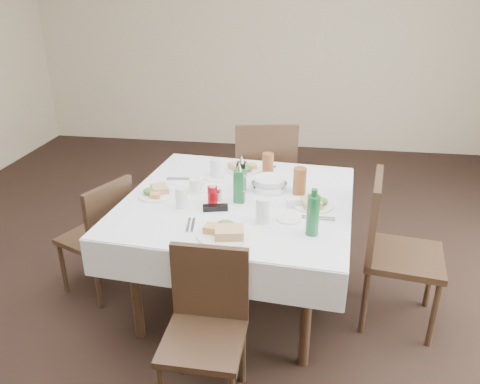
{
  "coord_description": "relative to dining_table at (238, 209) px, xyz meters",
  "views": [
    {
      "loc": [
        0.5,
        -2.45,
        1.98
      ],
      "look_at": [
        0.11,
        0.16,
        0.8
      ],
      "focal_mm": 35.0,
      "sensor_mm": 36.0,
      "label": 1
    }
  ],
  "objects": [
    {
      "name": "sugar_caddy",
      "position": [
        0.35,
        -0.06,
        0.1
      ],
      "size": [
        0.11,
        0.09,
        0.05
      ],
      "color": "white",
      "rests_on": "dining_table"
    },
    {
      "name": "green_bottle",
      "position": [
        0.45,
        -0.39,
        0.19
      ],
      "size": [
        0.07,
        0.07,
        0.26
      ],
      "color": "#1A6330",
      "rests_on": "dining_table"
    },
    {
      "name": "bread_basket",
      "position": [
        0.18,
        0.17,
        0.11
      ],
      "size": [
        0.23,
        0.23,
        0.08
      ],
      "color": "silver",
      "rests_on": "dining_table"
    },
    {
      "name": "side_plate_b",
      "position": [
        0.33,
        -0.24,
        0.08
      ],
      "size": [
        0.14,
        0.14,
        0.01
      ],
      "color": "white",
      "rests_on": "dining_table"
    },
    {
      "name": "meal_south",
      "position": [
        0.0,
        -0.48,
        0.1
      ],
      "size": [
        0.28,
        0.28,
        0.06
      ],
      "color": "white",
      "rests_on": "dining_table"
    },
    {
      "name": "coffee_mug",
      "position": [
        -0.28,
        0.05,
        0.12
      ],
      "size": [
        0.12,
        0.12,
        0.09
      ],
      "color": "white",
      "rests_on": "dining_table"
    },
    {
      "name": "chair_west",
      "position": [
        -0.91,
        -0.04,
        -0.21
      ],
      "size": [
        0.52,
        0.52,
        0.83
      ],
      "color": "#311F13",
      "rests_on": "ground"
    },
    {
      "name": "oil_cruet_dark",
      "position": [
        0.0,
        0.11,
        0.18
      ],
      "size": [
        0.06,
        0.06,
        0.24
      ],
      "color": "black",
      "rests_on": "dining_table"
    },
    {
      "name": "iced_tea_a",
      "position": [
        0.15,
        0.39,
        0.16
      ],
      "size": [
        0.08,
        0.08,
        0.16
      ],
      "color": "brown",
      "rests_on": "dining_table"
    },
    {
      "name": "side_plate_a",
      "position": [
        -0.21,
        0.29,
        0.08
      ],
      "size": [
        0.14,
        0.14,
        0.01
      ],
      "color": "white",
      "rests_on": "dining_table"
    },
    {
      "name": "sunglasses",
      "position": [
        -0.11,
        -0.19,
        0.09
      ],
      "size": [
        0.15,
        0.08,
        0.03
      ],
      "color": "black",
      "rests_on": "dining_table"
    },
    {
      "name": "water_n",
      "position": [
        -0.2,
        0.31,
        0.14
      ],
      "size": [
        0.07,
        0.07,
        0.13
      ],
      "color": "silver",
      "rests_on": "dining_table"
    },
    {
      "name": "ketchup_bottle",
      "position": [
        -0.14,
        -0.1,
        0.14
      ],
      "size": [
        0.06,
        0.06,
        0.13
      ],
      "color": "#99030B",
      "rests_on": "dining_table"
    },
    {
      "name": "dining_table",
      "position": [
        0.0,
        0.0,
        0.0
      ],
      "size": [
        1.49,
        1.49,
        0.76
      ],
      "color": "#311F13",
      "rests_on": "ground"
    },
    {
      "name": "iced_tea_b",
      "position": [
        0.37,
        0.12,
        0.16
      ],
      "size": [
        0.08,
        0.08,
        0.17
      ],
      "color": "brown",
      "rests_on": "dining_table"
    },
    {
      "name": "water_w",
      "position": [
        -0.31,
        -0.18,
        0.14
      ],
      "size": [
        0.07,
        0.07,
        0.13
      ],
      "color": "silver",
      "rests_on": "dining_table"
    },
    {
      "name": "salt_shaker",
      "position": [
        -0.11,
        -0.06,
        0.11
      ],
      "size": [
        0.03,
        0.03,
        0.07
      ],
      "color": "white",
      "rests_on": "dining_table"
    },
    {
      "name": "cutlery_n",
      "position": [
        0.15,
        0.49,
        0.08
      ],
      "size": [
        0.1,
        0.19,
        0.01
      ],
      "color": "silver",
      "rests_on": "dining_table"
    },
    {
      "name": "meal_east",
      "position": [
        0.46,
        -0.05,
        0.1
      ],
      "size": [
        0.25,
        0.25,
        0.05
      ],
      "color": "white",
      "rests_on": "dining_table"
    },
    {
      "name": "chair_north",
      "position": [
        0.08,
        0.9,
        -0.11
      ],
      "size": [
        0.56,
        0.56,
        1.01
      ],
      "color": "#311F13",
      "rests_on": "ground"
    },
    {
      "name": "oil_cruet_green",
      "position": [
        0.01,
        -0.06,
        0.19
      ],
      "size": [
        0.06,
        0.06,
        0.26
      ],
      "color": "#1A6330",
      "rests_on": "dining_table"
    },
    {
      "name": "ground_plane",
      "position": [
        -0.1,
        -0.15,
        -0.68
      ],
      "size": [
        7.0,
        7.0,
        0.0
      ],
      "primitive_type": "plane",
      "color": "black"
    },
    {
      "name": "meal_west",
      "position": [
        -0.51,
        -0.04,
        0.1
      ],
      "size": [
        0.23,
        0.23,
        0.05
      ],
      "color": "white",
      "rests_on": "dining_table"
    },
    {
      "name": "water_e",
      "position": [
        0.37,
        0.17,
        0.14
      ],
      "size": [
        0.07,
        0.07,
        0.13
      ],
      "color": "silver",
      "rests_on": "dining_table"
    },
    {
      "name": "cutlery_e",
      "position": [
        0.49,
        -0.22,
        0.08
      ],
      "size": [
        0.19,
        0.05,
        0.01
      ],
      "color": "silver",
      "rests_on": "dining_table"
    },
    {
      "name": "room_shell",
      "position": [
        -0.1,
        -0.15,
        1.03
      ],
      "size": [
        6.04,
        7.04,
        2.8
      ],
      "color": "beige",
      "rests_on": "ground"
    },
    {
      "name": "chair_east",
      "position": [
        0.93,
        -0.04,
        -0.14
      ],
      "size": [
        0.52,
        0.52,
        0.96
      ],
      "color": "#311F13",
      "rests_on": "ground"
    },
    {
      "name": "cutlery_s",
      "position": [
        -0.2,
        -0.4,
        0.08
      ],
      "size": [
        0.06,
        0.17,
        0.01
      ],
      "color": "silver",
      "rests_on": "dining_table"
    },
    {
      "name": "cutlery_w",
      "position": [
        -0.44,
        0.23,
        0.08
      ],
      "size": [
        0.18,
        0.06,
        0.01
      ],
      "color": "silver",
      "rests_on": "dining_table"
    },
    {
      "name": "chair_south",
      "position": [
        -0.04,
        -0.8,
        -0.21
      ],
      "size": [
        0.39,
        0.39,
        0.82
      ],
      "color": "#311F13",
      "rests_on": "ground"
    },
    {
      "name": "meal_north",
      "position": [
        -0.03,
        0.46,
        0.1
      ],
      "size": [
        0.24,
        0.24,
        0.05
      ],
      "color": "white",
      "rests_on": "dining_table"
    },
    {
      "name": "pepper_shaker",
      "position": [
        0.03,
        -0.06,
        0.12
      ],
      "size": [
        0.04,
        0.04,
        0.09
      ],
      "color": "#3A2316",
      "rests_on": "dining_table"
    },
    {
      "name": "water_s",
      "position": [
        0.18,
        -0.3,
        0.15
      ],
      "size": [
        0.08,
        0.08,
        0.14
      ],
      "color": "silver",
      "rests_on": "dining_table"
    }
  ]
}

